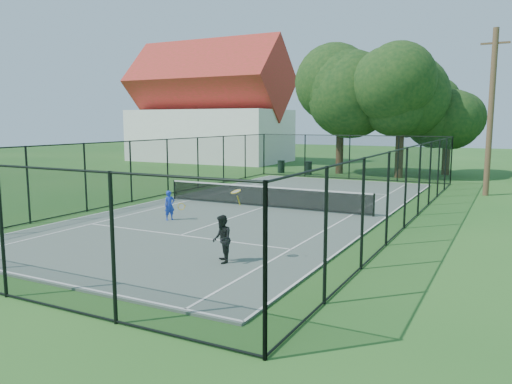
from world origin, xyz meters
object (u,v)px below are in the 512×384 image
at_px(player_blue, 170,205).
at_px(player_black, 222,239).
at_px(utility_pole, 491,112).
at_px(trash_bin_right, 308,168).
at_px(tennis_net, 264,196).
at_px(trash_bin_left, 281,167).

bearing_deg(player_blue, player_black, -40.24).
distance_m(utility_pole, player_black, 18.85).
xyz_separation_m(trash_bin_right, utility_pole, (12.22, -5.34, 3.89)).
relative_size(tennis_net, trash_bin_right, 10.24).
xyz_separation_m(trash_bin_left, trash_bin_right, (2.35, -0.33, 0.02)).
bearing_deg(trash_bin_right, tennis_net, -76.26).
distance_m(trash_bin_left, utility_pole, 16.12).
height_order(trash_bin_left, trash_bin_right, trash_bin_right).
bearing_deg(player_black, utility_pole, 71.96).
relative_size(tennis_net, player_black, 4.42).
bearing_deg(player_blue, trash_bin_right, 94.74).
distance_m(trash_bin_left, player_blue, 19.47).
distance_m(player_blue, player_black, 6.48).
bearing_deg(player_blue, tennis_net, 66.05).
bearing_deg(utility_pole, tennis_net, -134.08).
relative_size(trash_bin_left, trash_bin_right, 0.97).
xyz_separation_m(player_blue, player_black, (4.94, -4.18, 0.09)).
bearing_deg(trash_bin_left, tennis_net, -68.23).
xyz_separation_m(trash_bin_right, player_blue, (1.56, -18.74, 0.14)).
bearing_deg(player_black, tennis_net, 109.22).
bearing_deg(player_blue, trash_bin_left, 101.58).
xyz_separation_m(tennis_net, player_blue, (-1.95, -4.40, 0.06)).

